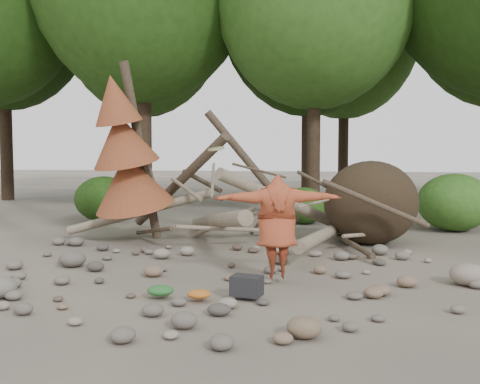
# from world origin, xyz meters

# --- Properties ---
(ground) EXTENTS (120.00, 120.00, 0.00)m
(ground) POSITION_xyz_m (0.00, 0.00, 0.00)
(ground) COLOR #514C44
(ground) RESTS_ON ground
(deadfall_pile) EXTENTS (8.55, 5.24, 3.30)m
(deadfall_pile) POSITION_xyz_m (2.02, 4.24, 0.95)
(deadfall_pile) COLOR #332619
(deadfall_pile) RESTS_ON ground
(dead_conifer) EXTENTS (2.06, 2.16, 4.35)m
(dead_conifer) POSITION_xyz_m (-3.12, 3.37, 2.11)
(dead_conifer) COLOR #4C3F30
(dead_conifer) RESTS_ON ground
(bush_left) EXTENTS (1.80, 1.80, 1.44)m
(bush_left) POSITION_xyz_m (-5.50, 7.20, 0.72)
(bush_left) COLOR #224713
(bush_left) RESTS_ON ground
(bush_mid) EXTENTS (1.40, 1.40, 1.12)m
(bush_mid) POSITION_xyz_m (0.80, 7.80, 0.56)
(bush_mid) COLOR #2D5A1A
(bush_mid) RESTS_ON ground
(bush_right) EXTENTS (2.00, 2.00, 1.60)m
(bush_right) POSITION_xyz_m (5.00, 7.00, 0.80)
(bush_right) COLOR #386B21
(bush_right) RESTS_ON ground
(frisbee_thrower) EXTENTS (2.31, 1.05, 2.20)m
(frisbee_thrower) POSITION_xyz_m (0.87, 0.13, 0.94)
(frisbee_thrower) COLOR #9B3E23
(frisbee_thrower) RESTS_ON ground
(backpack) EXTENTS (0.49, 0.37, 0.29)m
(backpack) POSITION_xyz_m (0.57, -1.01, 0.15)
(backpack) COLOR black
(backpack) RESTS_ON ground
(cloth_green) EXTENTS (0.40, 0.34, 0.15)m
(cloth_green) POSITION_xyz_m (-0.69, -1.21, 0.08)
(cloth_green) COLOR #265F29
(cloth_green) RESTS_ON ground
(cloth_orange) EXTENTS (0.35, 0.29, 0.13)m
(cloth_orange) POSITION_xyz_m (-0.09, -1.26, 0.06)
(cloth_orange) COLOR #AB5B1D
(cloth_orange) RESTS_ON ground
(boulder_front_right) EXTENTS (0.42, 0.37, 0.25)m
(boulder_front_right) POSITION_xyz_m (1.51, -2.50, 0.12)
(boulder_front_right) COLOR brown
(boulder_front_right) RESTS_ON ground
(boulder_mid_right) EXTENTS (0.60, 0.54, 0.36)m
(boulder_mid_right) POSITION_xyz_m (3.95, 0.50, 0.18)
(boulder_mid_right) COLOR gray
(boulder_mid_right) RESTS_ON ground
(boulder_mid_left) EXTENTS (0.51, 0.46, 0.30)m
(boulder_mid_left) POSITION_xyz_m (-3.07, 0.62, 0.15)
(boulder_mid_left) COLOR #5D564E
(boulder_mid_left) RESTS_ON ground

